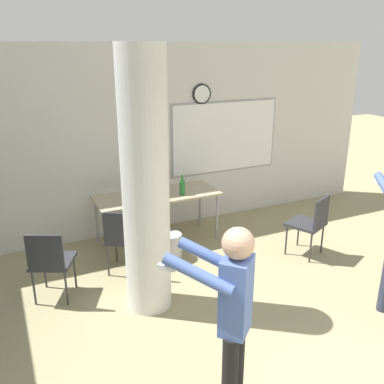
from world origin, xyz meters
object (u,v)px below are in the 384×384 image
at_px(folding_table, 157,197).
at_px(person_playing_front, 232,314).
at_px(chair_mid_room, 311,221).
at_px(chair_table_left, 123,236).
at_px(chair_near_pillar, 50,259).
at_px(bottle_on_table, 182,187).

height_order(folding_table, person_playing_front, person_playing_front).
bearing_deg(chair_mid_room, folding_table, 143.21).
bearing_deg(chair_table_left, chair_near_pillar, -164.41).
distance_m(bottle_on_table, person_playing_front, 3.18).
xyz_separation_m(bottle_on_table, chair_table_left, (-1.03, -0.50, -0.34)).
distance_m(chair_mid_room, chair_near_pillar, 3.36).
distance_m(bottle_on_table, chair_mid_room, 1.83).
bearing_deg(folding_table, person_playing_front, -101.08).
xyz_separation_m(folding_table, chair_near_pillar, (-1.62, -0.92, -0.18)).
relative_size(bottle_on_table, chair_mid_room, 0.34).
xyz_separation_m(bottle_on_table, chair_mid_room, (1.40, -1.12, -0.34)).
distance_m(chair_near_pillar, person_playing_front, 2.52).
relative_size(chair_mid_room, chair_near_pillar, 1.00).
height_order(bottle_on_table, chair_table_left, bottle_on_table).
height_order(chair_table_left, chair_mid_room, same).
xyz_separation_m(folding_table, chair_table_left, (-0.71, -0.67, -0.18)).
bearing_deg(chair_near_pillar, bottle_on_table, 21.36).
height_order(folding_table, chair_mid_room, chair_mid_room).
height_order(chair_near_pillar, person_playing_front, person_playing_front).
xyz_separation_m(folding_table, person_playing_front, (-0.63, -3.20, 0.27)).
distance_m(chair_table_left, chair_near_pillar, 0.94).
relative_size(chair_mid_room, person_playing_front, 0.53).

